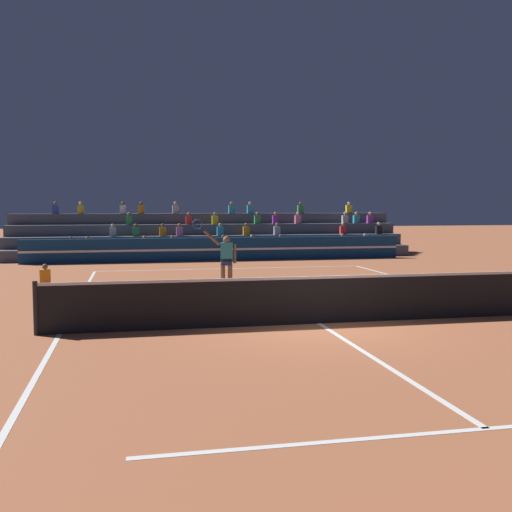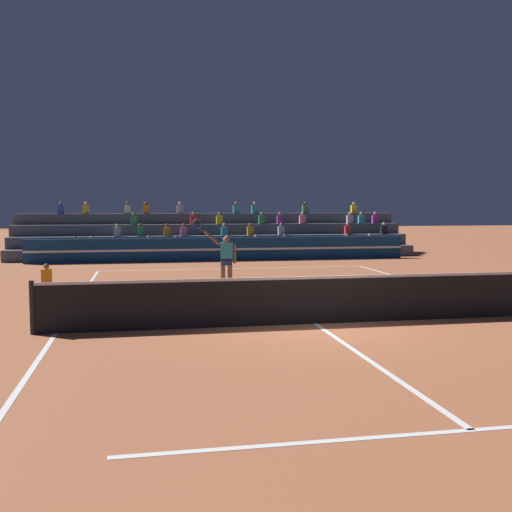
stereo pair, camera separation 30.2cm
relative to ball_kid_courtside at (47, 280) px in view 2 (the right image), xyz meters
name	(u,v)px [view 2 (the right image)]	position (x,y,z in m)	size (l,w,h in m)	color
ground_plane	(315,324)	(6.64, -6.50, -0.33)	(120.00, 120.00, 0.00)	#AD603D
court_lines	(315,324)	(6.64, -6.50, -0.33)	(11.10, 23.90, 0.01)	white
tennis_net	(315,299)	(6.64, -6.50, 0.21)	(12.00, 0.10, 1.10)	black
sponsor_banner_wall	(222,249)	(6.64, 9.07, 0.22)	(18.00, 0.26, 1.10)	navy
bleacher_stand	(215,240)	(6.65, 12.24, 0.50)	(20.27, 3.80, 2.83)	#4C515B
ball_kid_courtside	(47,280)	(0.00, 0.00, 0.00)	(0.30, 0.36, 0.84)	black
tennis_player	(226,260)	(5.33, -1.48, 0.65)	(1.34, 0.43, 2.28)	brown
tennis_ball	(281,305)	(6.42, -4.10, -0.30)	(0.07, 0.07, 0.07)	#C6DB33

